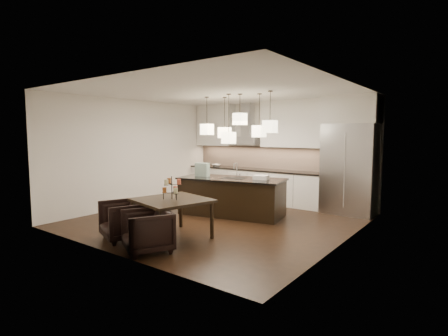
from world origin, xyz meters
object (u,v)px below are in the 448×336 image
Objects in this scene: island_body at (232,197)px; dining_table at (172,218)px; armchair_right at (147,231)px; armchair_left at (124,220)px; refrigerator at (349,169)px.

dining_table is at bearing -96.94° from island_body.
armchair_left is at bearing -165.41° from armchair_right.
armchair_right is (-1.76, -4.72, -0.73)m from refrigerator.
armchair_right is at bearing -93.79° from island_body.
refrigerator is at bearing 97.37° from armchair_right.
armchair_left reaches higher than armchair_right.
armchair_right is (0.41, -2.93, -0.08)m from island_body.
refrigerator is 5.27m from armchair_left.
dining_table is 1.60× the size of armchair_right.
island_body is 3.19× the size of armchair_right.
island_body is 3.08× the size of armchair_left.
armchair_left is at bearing -123.44° from dining_table.
armchair_left is at bearing -120.11° from refrigerator.
island_body is 1.99× the size of dining_table.
island_body is at bearing 100.82° from armchair_left.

